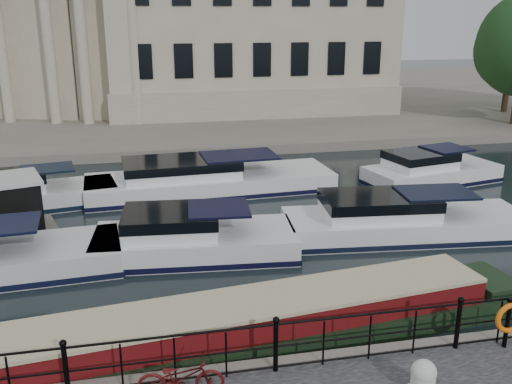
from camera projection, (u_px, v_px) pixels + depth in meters
ground_plane at (253, 336)px, 13.77m from camera, size 160.00×160.00×0.00m
far_bank at (163, 99)px, 50.10m from camera, size 120.00×42.00×0.55m
railing at (276, 342)px, 11.31m from camera, size 24.14×0.14×1.22m
civic_building at (149, 20)px, 43.88m from camera, size 53.55×31.84×16.85m
bicycle at (181, 377)px, 10.59m from camera, size 1.67×0.72×0.85m
mooring_bollard at (423, 379)px, 10.70m from camera, size 0.64×0.64×0.72m
life_ring_post at (510, 318)px, 12.05m from camera, size 0.71×0.19×1.16m
narrowboat at (261, 331)px, 13.28m from camera, size 14.21×3.55×1.52m
harbour_hut at (9, 210)px, 19.70m from camera, size 3.58×3.24×2.18m
cabin_cruisers at (204, 211)px, 21.35m from camera, size 27.20×10.65×1.99m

